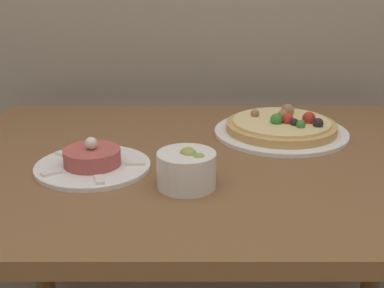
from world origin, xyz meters
name	(u,v)px	position (x,y,z in m)	size (l,w,h in m)	color
dining_table	(214,196)	(0.00, 0.43, 0.63)	(1.19, 0.87, 0.73)	brown
pizza_plate	(281,128)	(0.18, 0.60, 0.74)	(0.34, 0.34, 0.06)	white
tartare_plate	(92,162)	(-0.27, 0.37, 0.74)	(0.25, 0.25, 0.07)	white
small_bowl	(186,169)	(-0.06, 0.27, 0.76)	(0.12, 0.12, 0.08)	white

